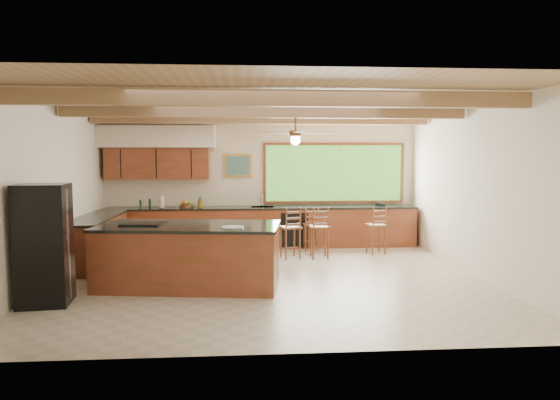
{
  "coord_description": "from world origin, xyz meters",
  "views": [
    {
      "loc": [
        -0.43,
        -8.35,
        2.12
      ],
      "look_at": [
        0.25,
        0.8,
        1.27
      ],
      "focal_mm": 32.0,
      "sensor_mm": 36.0,
      "label": 1
    }
  ],
  "objects": [
    {
      "name": "counter_run",
      "position": [
        -0.82,
        2.52,
        0.46
      ],
      "size": [
        7.12,
        3.1,
        1.22
      ],
      "color": "brown",
      "rests_on": "ground"
    },
    {
      "name": "bar_stool_c",
      "position": [
        1.05,
        2.4,
        0.56
      ],
      "size": [
        0.35,
        0.35,
        0.95
      ],
      "rotation": [
        0.0,
        0.0,
        0.01
      ],
      "color": "brown",
      "rests_on": "ground"
    },
    {
      "name": "room_shell",
      "position": [
        -0.17,
        0.65,
        2.21
      ],
      "size": [
        7.27,
        6.54,
        3.02
      ],
      "color": "silver",
      "rests_on": "ground"
    },
    {
      "name": "island",
      "position": [
        -1.3,
        -0.39,
        0.5
      ],
      "size": [
        3.01,
        1.71,
        1.02
      ],
      "rotation": [
        0.0,
        0.0,
        -0.13
      ],
      "color": "brown",
      "rests_on": "ground"
    },
    {
      "name": "bar_stool_b",
      "position": [
        1.11,
        1.54,
        0.63
      ],
      "size": [
        0.39,
        0.39,
        1.06
      ],
      "rotation": [
        0.0,
        0.0,
        0.02
      ],
      "color": "brown",
      "rests_on": "ground"
    },
    {
      "name": "bar_stool_a",
      "position": [
        0.52,
        1.54,
        0.63
      ],
      "size": [
        0.47,
        0.47,
        1.06
      ],
      "rotation": [
        0.0,
        0.0,
        0.28
      ],
      "color": "brown",
      "rests_on": "ground"
    },
    {
      "name": "refrigerator",
      "position": [
        -3.22,
        -1.23,
        0.85
      ],
      "size": [
        0.73,
        0.71,
        1.7
      ],
      "rotation": [
        0.0,
        0.0,
        0.1
      ],
      "color": "black",
      "rests_on": "ground"
    },
    {
      "name": "ground",
      "position": [
        0.0,
        0.0,
        0.0
      ],
      "size": [
        7.2,
        7.2,
        0.0
      ],
      "primitive_type": "plane",
      "color": "#B9B099",
      "rests_on": "ground"
    },
    {
      "name": "bar_stool_d",
      "position": [
        2.38,
        1.9,
        0.6
      ],
      "size": [
        0.43,
        0.43,
        1.02
      ],
      "rotation": [
        0.0,
        0.0,
        0.19
      ],
      "color": "brown",
      "rests_on": "ground"
    }
  ]
}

